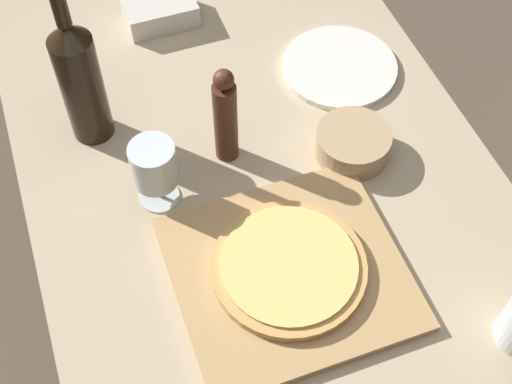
% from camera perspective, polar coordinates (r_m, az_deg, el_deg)
% --- Properties ---
extents(ground_plane, '(12.00, 12.00, 0.00)m').
position_cam_1_polar(ground_plane, '(2.01, 1.07, -13.26)').
color(ground_plane, brown).
extents(dining_table, '(0.90, 1.72, 0.75)m').
position_cam_1_polar(dining_table, '(1.42, 1.47, -3.02)').
color(dining_table, tan).
rests_on(dining_table, ground_plane).
extents(cutting_board, '(0.40, 0.37, 0.02)m').
position_cam_1_polar(cutting_board, '(1.26, 2.62, -6.46)').
color(cutting_board, tan).
rests_on(cutting_board, dining_table).
extents(pizza, '(0.27, 0.27, 0.02)m').
position_cam_1_polar(pizza, '(1.25, 2.66, -6.00)').
color(pizza, tan).
rests_on(pizza, cutting_board).
extents(wine_bottle, '(0.08, 0.08, 0.37)m').
position_cam_1_polar(wine_bottle, '(1.40, -13.89, 8.74)').
color(wine_bottle, black).
rests_on(wine_bottle, dining_table).
extents(pepper_mill, '(0.05, 0.05, 0.23)m').
position_cam_1_polar(pepper_mill, '(1.34, -2.46, 6.02)').
color(pepper_mill, '#4C2819').
rests_on(pepper_mill, dining_table).
extents(wine_glass, '(0.08, 0.08, 0.15)m').
position_cam_1_polar(wine_glass, '(1.30, -8.17, 2.07)').
color(wine_glass, silver).
rests_on(wine_glass, dining_table).
extents(small_bowl, '(0.15, 0.15, 0.06)m').
position_cam_1_polar(small_bowl, '(1.42, 7.75, 3.87)').
color(small_bowl, tan).
rests_on(small_bowl, dining_table).
extents(dinner_plate, '(0.25, 0.25, 0.01)m').
position_cam_1_polar(dinner_plate, '(1.59, 6.68, 9.91)').
color(dinner_plate, silver).
rests_on(dinner_plate, dining_table).
extents(food_container, '(0.16, 0.11, 0.06)m').
position_cam_1_polar(food_container, '(1.70, -7.68, 14.17)').
color(food_container, beige).
rests_on(food_container, dining_table).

